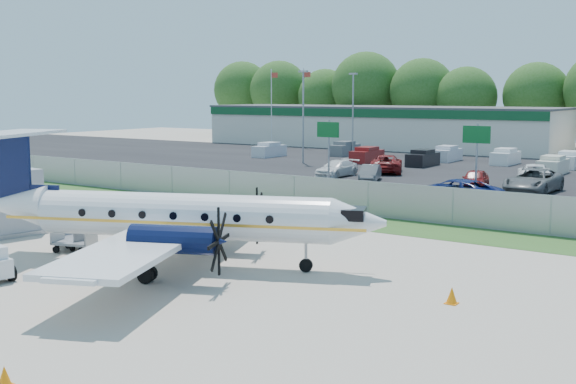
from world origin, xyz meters
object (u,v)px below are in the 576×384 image
Objects in this scene: aircraft at (176,216)px; baggage_cart_near at (74,242)px; baggage_cart_far at (74,238)px; service_container at (6,204)px.

aircraft is 5.75m from baggage_cart_near.
baggage_cart_far is 0.57× the size of service_container.
aircraft is at bearing 0.74° from baggage_cart_far.
aircraft reaches higher than baggage_cart_far.
service_container reaches higher than baggage_cart_near.
service_container is (-6.05, 0.85, 1.07)m from baggage_cart_near.
baggage_cart_near is at bearing -38.08° from baggage_cart_far.
aircraft reaches higher than service_container.
baggage_cart_far is 5.45m from service_container.
service_container is at bearing 172.03° from baggage_cart_near.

